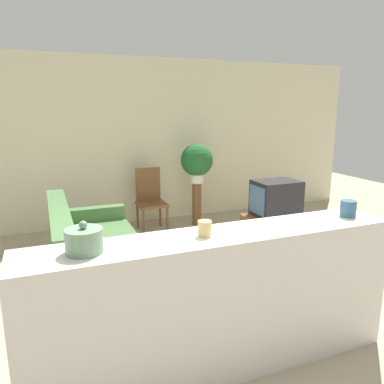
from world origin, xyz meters
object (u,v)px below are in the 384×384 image
couch (94,257)px  wooden_chair (150,197)px  decorative_bowl (84,240)px  potted_plant (197,161)px  television (276,198)px

couch → wooden_chair: wooden_chair is taller
decorative_bowl → potted_plant: bearing=57.5°
wooden_chair → decorative_bowl: 3.68m
potted_plant → decorative_bowl: bearing=-122.5°
television → couch: bearing=-173.4°
couch → decorative_bowl: (-0.25, -1.77, 0.83)m
couch → television: bearing=6.6°
potted_plant → decorative_bowl: 3.93m
decorative_bowl → wooden_chair: bearing=68.3°
potted_plant → wooden_chair: bearing=175.5°
television → potted_plant: bearing=118.6°
wooden_chair → decorative_bowl: decorative_bowl is taller
couch → wooden_chair: bearing=55.6°
television → decorative_bowl: bearing=-143.4°
television → wooden_chair: 1.95m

